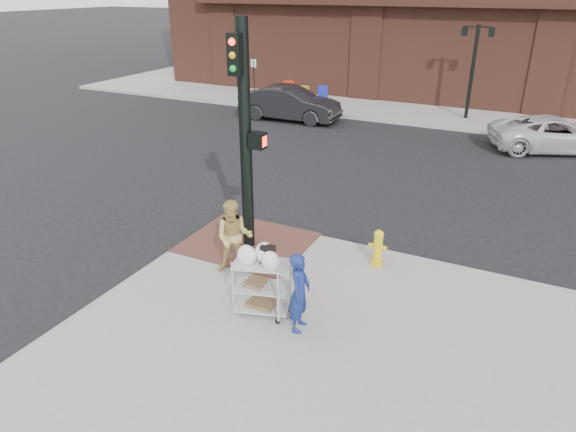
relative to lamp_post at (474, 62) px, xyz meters
The scene contains 14 objects.
ground 16.34m from the lamp_post, 97.13° to the right, with size 220.00×220.00×0.00m, color black.
brick_curb_ramp 15.52m from the lamp_post, 99.77° to the right, with size 2.80×2.40×0.01m, color #582E29.
lamp_post is the anchor object (origin of this frame).
parking_sign 10.64m from the lamp_post, behind, with size 0.05×0.05×2.20m, color black.
traffic_signal_pole 15.43m from the lamp_post, 99.24° to the right, with size 0.61×0.51×5.00m.
woman_blue 17.63m from the lamp_post, 90.34° to the right, with size 0.54×0.35×1.47m, color navy.
pedestrian_tan 16.58m from the lamp_post, 97.50° to the right, with size 0.78×0.61×1.61m, color tan.
sedan_dark 8.23m from the lamp_post, 154.95° to the right, with size 1.60×4.60×1.52m, color black.
minivan_white 5.31m from the lamp_post, 42.15° to the right, with size 2.12×4.59×1.28m, color silver.
utility_cart 17.52m from the lamp_post, 93.06° to the right, with size 1.11×0.82×1.38m.
fire_hydrant 14.92m from the lamp_post, 88.28° to the right, with size 0.39×0.28×0.84m.
newsbox_red 9.05m from the lamp_post, behind, with size 0.44×0.40×1.04m, color red.
newsbox_yellow 7.95m from the lamp_post, behind, with size 0.42×0.38×0.99m, color gold.
newsbox_blue 6.96m from the lamp_post, behind, with size 0.46×0.41×1.09m, color #1B2CAF.
Camera 1 is at (5.04, -8.31, 5.70)m, focal length 32.00 mm.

